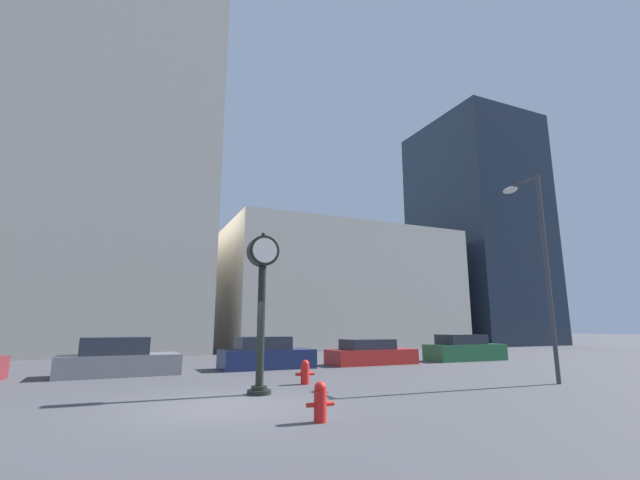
% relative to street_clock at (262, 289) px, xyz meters
% --- Properties ---
extents(ground_plane, '(200.00, 200.00, 0.00)m').
position_rel_street_clock_xyz_m(ground_plane, '(-1.28, -1.36, -2.84)').
color(ground_plane, '#424247').
extents(building_tall_tower, '(14.76, 12.00, 34.23)m').
position_rel_street_clock_xyz_m(building_tall_tower, '(-5.61, 22.64, 14.27)').
color(building_tall_tower, beige).
rests_on(building_tall_tower, ground_plane).
extents(building_storefront_row, '(19.78, 12.00, 10.07)m').
position_rel_street_clock_xyz_m(building_storefront_row, '(13.45, 22.64, 2.19)').
color(building_storefront_row, beige).
rests_on(building_storefront_row, ground_plane).
extents(building_glass_modern, '(10.18, 12.00, 23.81)m').
position_rel_street_clock_xyz_m(building_glass_modern, '(30.62, 22.64, 9.06)').
color(building_glass_modern, '#1E2838').
rests_on(building_glass_modern, ground_plane).
extents(street_clock, '(0.87, 0.66, 4.49)m').
position_rel_street_clock_xyz_m(street_clock, '(0.00, 0.00, 0.00)').
color(street_clock, black).
rests_on(street_clock, ground_plane).
extents(car_grey, '(4.33, 2.06, 1.41)m').
position_rel_street_clock_xyz_m(car_grey, '(-3.60, 6.51, -2.25)').
color(car_grey, slate).
rests_on(car_grey, ground_plane).
extents(car_navy, '(4.03, 1.88, 1.37)m').
position_rel_street_clock_xyz_m(car_navy, '(2.26, 6.83, -2.27)').
color(car_navy, '#19234C').
rests_on(car_navy, ground_plane).
extents(car_red, '(4.35, 1.85, 1.19)m').
position_rel_street_clock_xyz_m(car_red, '(7.54, 6.78, -2.34)').
color(car_red, red).
rests_on(car_red, ground_plane).
extents(car_green, '(4.36, 1.77, 1.37)m').
position_rel_street_clock_xyz_m(car_green, '(13.36, 6.74, -2.26)').
color(car_green, '#236038').
rests_on(car_green, ground_plane).
extents(fire_hydrant_near, '(0.57, 0.25, 0.76)m').
position_rel_street_clock_xyz_m(fire_hydrant_near, '(0.12, -3.79, -2.46)').
color(fire_hydrant_near, red).
rests_on(fire_hydrant_near, ground_plane).
extents(fire_hydrant_far, '(0.64, 0.28, 0.75)m').
position_rel_street_clock_xyz_m(fire_hydrant_far, '(1.91, 1.39, -2.46)').
color(fire_hydrant_far, red).
rests_on(fire_hydrant_far, ground_plane).
extents(street_lamp_right, '(0.36, 1.57, 7.04)m').
position_rel_street_clock_xyz_m(street_lamp_right, '(9.36, -1.50, 1.77)').
color(street_lamp_right, '#38383D').
rests_on(street_lamp_right, ground_plane).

